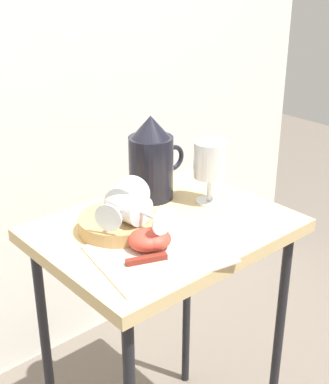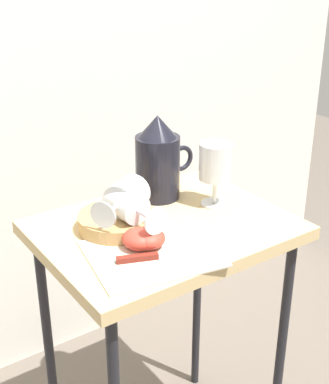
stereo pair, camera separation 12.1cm
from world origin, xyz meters
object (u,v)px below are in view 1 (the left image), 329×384
table (165,255)px  pitcher (151,165)px  basket_tray (118,224)px  wine_glass_upright (210,163)px  wine_glass_tipped_far (130,207)px  wine_glass_tipped_near (127,199)px  apple_half_left (146,240)px  apple_half_right (153,239)px  knife (162,257)px

table → pitcher: (0.07, 0.13, 0.17)m
basket_tray → wine_glass_upright: size_ratio=1.12×
table → pitcher: pitcher is taller
wine_glass_upright → wine_glass_tipped_far: (-0.25, -0.01, -0.03)m
basket_tray → wine_glass_tipped_near: bearing=-15.1°
table → apple_half_left: 0.16m
pitcher → wine_glass_tipped_far: size_ratio=1.40×
table → wine_glass_tipped_far: bearing=175.2°
apple_half_left → wine_glass_tipped_far: bearing=77.4°
apple_half_right → wine_glass_tipped_near: bearing=82.7°
wine_glass_upright → knife: wine_glass_upright is taller
wine_glass_tipped_far → apple_half_left: wine_glass_tipped_far is taller
wine_glass_tipped_near → basket_tray: bearing=164.9°
table → wine_glass_tipped_near: wine_glass_tipped_near is taller
pitcher → wine_glass_tipped_near: 0.18m
wine_glass_tipped_far → pitcher: bearing=37.6°
wine_glass_tipped_near → apple_half_left: (-0.03, -0.10, -0.05)m
basket_tray → wine_glass_tipped_far: size_ratio=1.16×
table → wine_glass_upright: size_ratio=4.62×
wine_glass_tipped_far → apple_half_left: (-0.02, -0.07, -0.04)m
wine_glass_tipped_near → knife: size_ratio=0.77×
wine_glass_tipped_far → apple_half_right: (-0.00, -0.08, -0.04)m
wine_glass_upright → apple_half_left: 0.29m
wine_glass_tipped_far → apple_half_left: size_ratio=2.03×
basket_tray → pitcher: size_ratio=0.83×
wine_glass_upright → apple_half_right: wine_glass_upright is taller
table → basket_tray: size_ratio=4.13×
apple_half_right → wine_glass_upright: bearing=19.1°
pitcher → knife: bearing=-125.9°
apple_half_right → knife: bearing=-110.1°
wine_glass_upright → pitcher: bearing=126.5°
wine_glass_upright → apple_half_left: (-0.26, -0.08, -0.08)m
wine_glass_tipped_near → apple_half_right: size_ratio=2.12×
apple_half_left → knife: apple_half_left is taller
wine_glass_tipped_near → knife: wine_glass_tipped_near is taller
pitcher → wine_glass_tipped_near: size_ratio=1.34×
pitcher → wine_glass_tipped_far: 0.21m
wine_glass_upright → apple_half_right: (-0.25, -0.09, -0.08)m
wine_glass_tipped_near → pitcher: bearing=32.6°
pitcher → knife: size_ratio=1.03×
pitcher → apple_half_right: (-0.16, -0.20, -0.06)m
basket_tray → pitcher: (0.17, 0.09, 0.07)m
wine_glass_tipped_far → table: bearing=-4.8°
pitcher → apple_half_right: bearing=-128.9°
wine_glass_upright → wine_glass_tipped_far: wine_glass_upright is taller
basket_tray → wine_glass_tipped_far: (0.01, -0.03, 0.05)m
wine_glass_upright → apple_half_right: 0.28m
pitcher → wine_glass_tipped_near: bearing=-147.4°
wine_glass_tipped_far → apple_half_right: 0.09m
knife → table: bearing=47.1°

